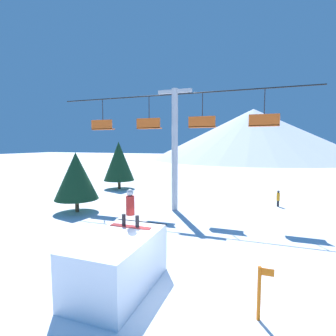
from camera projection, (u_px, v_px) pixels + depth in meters
name	position (u px, v px, depth m)	size (l,w,h in m)	color
ground_plane	(157.00, 299.00, 8.00)	(220.00, 220.00, 0.00)	white
mountain_ridge	(253.00, 134.00, 80.79)	(62.21, 62.21, 15.34)	silver
snow_ramp	(118.00, 263.00, 8.48)	(2.05, 3.56, 1.75)	white
snowboarder	(130.00, 208.00, 9.32)	(1.55, 0.30, 1.37)	#B22D2D
chairlift	(175.00, 138.00, 18.18)	(18.21, 0.44, 8.50)	#B2B2B7
pine_tree_near	(76.00, 176.00, 18.00)	(2.97, 2.97, 4.15)	#4C3823
pine_tree_far	(119.00, 161.00, 27.35)	(3.18, 3.18, 4.95)	#4C3823
trail_marker	(260.00, 292.00, 6.97)	(0.41, 0.10, 1.49)	orange
distant_skier	(278.00, 198.00, 19.70)	(0.24, 0.24, 1.23)	black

